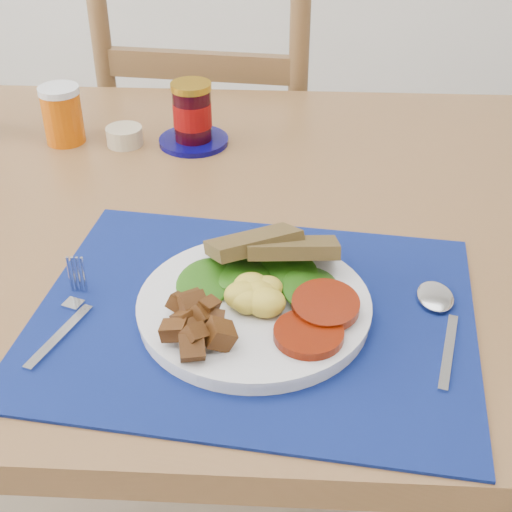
{
  "coord_description": "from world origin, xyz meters",
  "views": [
    {
      "loc": [
        0.2,
        -0.65,
        1.25
      ],
      "look_at": [
        0.17,
        0.01,
        0.8
      ],
      "focal_mm": 50.0,
      "sensor_mm": 36.0,
      "label": 1
    }
  ],
  "objects_px": {
    "jam_on_saucer": "(193,117)",
    "breakfast_plate": "(249,303)",
    "juice_glass": "(63,116)",
    "chair_far": "(214,117)"
  },
  "relations": [
    {
      "from": "jam_on_saucer",
      "to": "breakfast_plate",
      "type": "bearing_deg",
      "value": -75.15
    },
    {
      "from": "breakfast_plate",
      "to": "juice_glass",
      "type": "xyz_separation_m",
      "value": [
        -0.33,
        0.44,
        0.02
      ]
    },
    {
      "from": "chair_far",
      "to": "breakfast_plate",
      "type": "distance_m",
      "value": 0.9
    },
    {
      "from": "juice_glass",
      "to": "chair_far",
      "type": "bearing_deg",
      "value": 65.83
    },
    {
      "from": "juice_glass",
      "to": "jam_on_saucer",
      "type": "height_order",
      "value": "jam_on_saucer"
    },
    {
      "from": "chair_far",
      "to": "jam_on_saucer",
      "type": "distance_m",
      "value": 0.47
    },
    {
      "from": "breakfast_plate",
      "to": "juice_glass",
      "type": "bearing_deg",
      "value": 108.47
    },
    {
      "from": "jam_on_saucer",
      "to": "juice_glass",
      "type": "bearing_deg",
      "value": -178.88
    },
    {
      "from": "breakfast_plate",
      "to": "juice_glass",
      "type": "relative_size",
      "value": 2.9
    },
    {
      "from": "chair_far",
      "to": "juice_glass",
      "type": "xyz_separation_m",
      "value": [
        -0.2,
        -0.44,
        0.18
      ]
    }
  ]
}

